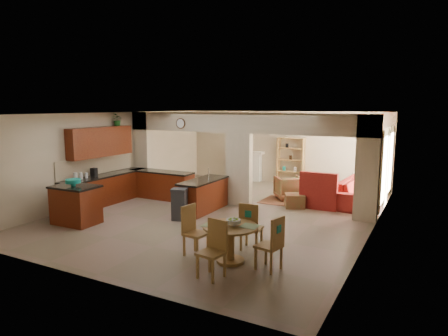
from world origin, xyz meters
The scene contains 39 objects.
floor centered at (0.00, 0.00, 0.00)m, with size 10.00×10.00×0.00m, color #7D6756.
ceiling centered at (0.00, 0.00, 2.80)m, with size 10.00×10.00×0.00m, color white.
wall_back centered at (0.00, 5.00, 1.40)m, with size 8.00×8.00×0.00m, color beige.
wall_front centered at (0.00, -5.00, 1.40)m, with size 8.00×8.00×0.00m, color beige.
wall_left centered at (-4.00, 0.00, 1.40)m, with size 10.00×10.00×0.00m, color beige.
wall_right centered at (4.00, 0.00, 1.40)m, with size 10.00×10.00×0.00m, color beige.
partition_left_pier centered at (-3.70, 1.00, 1.40)m, with size 0.60×0.25×2.80m, color beige.
partition_center_pier centered at (0.00, 1.00, 1.10)m, with size 0.80×0.25×2.20m, color beige.
partition_right_pier centered at (3.70, 1.00, 1.40)m, with size 0.60×0.25×2.80m, color beige.
partition_header centered at (0.00, 1.00, 2.50)m, with size 8.00×0.25×0.60m, color beige.
kitchen_counter centered at (-3.26, -0.25, 0.46)m, with size 2.52×3.29×1.48m.
upper_cabinets centered at (-3.82, -0.80, 1.92)m, with size 0.35×2.40×0.90m, color #481108.
peninsula centered at (-0.60, -0.11, 0.46)m, with size 0.70×1.85×0.91m.
wall_clock centered at (-2.00, 0.85, 2.45)m, with size 0.34×0.34×0.03m, color #452A17.
rug centered at (1.20, 2.10, 0.01)m, with size 1.60×1.30×0.01m, color brown.
fireplace centered at (-1.60, 4.83, 0.61)m, with size 1.60×0.35×1.20m.
shelving_unit centered at (0.35, 4.82, 0.90)m, with size 1.00×0.32×1.80m, color brown.
window_a centered at (3.97, 2.30, 1.20)m, with size 0.02×0.90×1.90m, color white.
window_b centered at (3.97, 4.00, 1.20)m, with size 0.02×0.90×1.90m, color white.
glazed_door centered at (3.97, 3.15, 1.05)m, with size 0.02×0.70×2.10m, color white.
drape_a_left centered at (3.93, 1.70, 1.20)m, with size 0.10×0.28×2.30m, color #401F19.
drape_a_right centered at (3.93, 2.90, 1.20)m, with size 0.10×0.28×2.30m, color #401F19.
drape_b_left centered at (3.93, 3.40, 1.20)m, with size 0.10×0.28×2.30m, color #401F19.
drape_b_right centered at (3.93, 4.60, 1.20)m, with size 0.10×0.28×2.30m, color #401F19.
ceiling_fan centered at (1.50, 3.00, 2.56)m, with size 1.00×1.00×0.10m, color white.
kitchen_island centered at (-2.82, -2.75, 0.50)m, with size 1.17×0.85×0.99m.
teal_bowl centered at (-2.83, -2.79, 1.08)m, with size 0.38×0.38×0.18m, color #159083.
trash_can centered at (-0.67, -1.23, 0.39)m, with size 0.37×0.31×0.78m, color #2A292C.
dining_table centered at (1.85, -3.17, 0.49)m, with size 1.07×1.07×0.73m.
fruit_bowl centered at (1.90, -3.16, 0.81)m, with size 0.28×0.28×0.15m, color #66A022.
sofa centered at (3.30, 2.84, 0.39)m, with size 1.03×2.64×0.77m, color maroon.
chaise centered at (2.29, 1.94, 0.22)m, with size 1.09×0.90×0.44m, color maroon.
armchair centered at (1.11, 2.43, 0.38)m, with size 0.81×0.83×0.76m, color maroon.
ottoman centered at (1.62, 1.49, 0.20)m, with size 0.56×0.56×0.40m, color maroon.
plant centered at (-3.82, -0.03, 2.57)m, with size 0.36×0.31×0.40m, color #154E15.
chair_north centered at (1.92, -2.42, 0.55)m, with size 0.45×0.45×1.02m.
chair_east centered at (2.72, -3.17, 0.55)m, with size 0.50×0.50×1.02m.
chair_south centered at (1.89, -3.89, 0.55)m, with size 0.48×0.48×1.02m.
chair_west centered at (0.99, -3.17, 0.55)m, with size 0.47×0.47×1.02m.
Camera 1 is at (5.21, -9.75, 3.01)m, focal length 32.00 mm.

